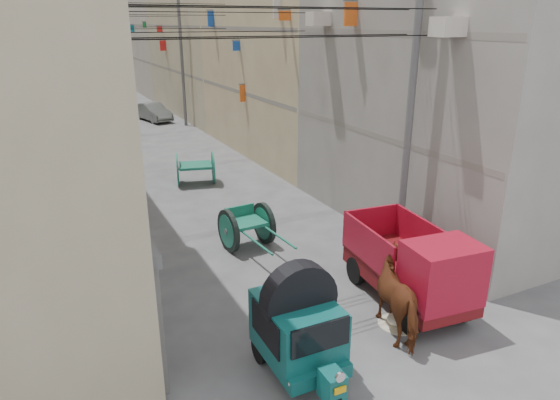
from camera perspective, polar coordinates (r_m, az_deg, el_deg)
building_row_right at (r=40.71m, az=-7.54°, el=19.49°), size 8.00×62.00×14.00m
end_cap_building at (r=70.54m, az=-23.11°, el=18.24°), size 22.00×10.00×13.00m
shutters_left at (r=15.61m, az=-19.55°, el=-0.22°), size 0.18×14.40×2.88m
signboards at (r=26.71m, az=-14.89°, el=12.46°), size 8.22×40.52×5.67m
utility_poles at (r=22.14m, az=-12.40°, el=12.76°), size 7.40×22.20×8.00m
overhead_cables at (r=19.49m, az=-10.99°, el=20.13°), size 7.40×22.52×1.12m
auto_rickshaw at (r=9.79m, az=2.16°, el=-14.14°), size 1.48×2.56×1.80m
tonga_cart at (r=15.14m, az=-3.83°, el=-3.00°), size 1.44×2.95×1.30m
mini_truck at (r=12.23m, az=15.45°, el=-7.96°), size 1.98×3.78×2.04m
second_cart at (r=21.32m, az=-9.63°, el=3.71°), size 1.86×1.73×1.38m
feed_sack at (r=11.97m, az=13.43°, el=-13.04°), size 0.58×0.46×0.29m
horse at (r=11.37m, az=13.87°, el=-10.67°), size 1.38×2.23×1.75m
distant_car_white at (r=32.68m, az=-18.03°, el=8.24°), size 2.30×3.44×1.09m
distant_car_grey at (r=36.17m, az=-14.28°, el=9.72°), size 2.06×3.84×1.20m
distant_car_green at (r=41.88m, az=-18.54°, el=10.54°), size 2.08×3.98×1.10m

